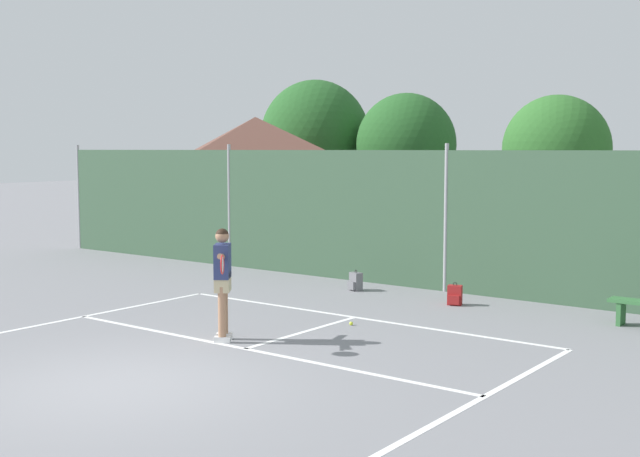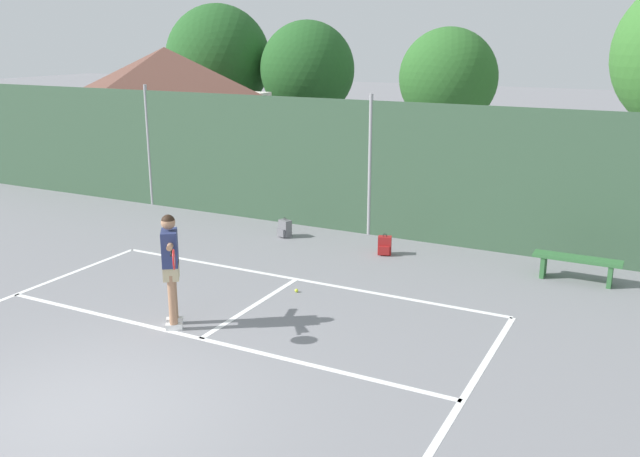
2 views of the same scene
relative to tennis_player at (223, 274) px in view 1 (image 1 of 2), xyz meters
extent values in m
plane|color=gray|center=(0.65, -2.65, -1.11)|extent=(120.00, 120.00, 0.00)
cube|color=white|center=(0.65, 2.85, -1.11)|extent=(8.20, 0.10, 0.01)
cube|color=white|center=(4.75, -2.65, -1.11)|extent=(0.10, 11.00, 0.01)
cube|color=white|center=(0.65, -0.18, -1.11)|extent=(8.20, 0.10, 0.01)
cube|color=white|center=(0.65, 1.31, -1.11)|extent=(0.10, 2.97, 0.01)
cube|color=#38563D|center=(0.65, 6.35, 0.44)|extent=(26.00, 0.05, 3.11)
cylinder|color=#99999E|center=(-12.35, 6.35, 0.52)|extent=(0.09, 0.09, 3.26)
cylinder|color=#99999E|center=(-5.85, 6.35, 0.52)|extent=(0.09, 0.09, 3.26)
cylinder|color=#99999E|center=(0.65, 6.35, 0.52)|extent=(0.09, 0.09, 3.26)
cube|color=silver|center=(-8.23, 10.08, 0.22)|extent=(5.21, 4.68, 2.65)
pyramid|color=brown|center=(-8.23, 10.08, 2.29)|extent=(5.63, 5.06, 1.50)
cylinder|color=brown|center=(-9.72, 15.14, -0.22)|extent=(0.36, 0.36, 1.78)
ellipsoid|color=#235623|center=(-9.72, 15.14, 2.49)|extent=(4.27, 3.85, 4.27)
cylinder|color=brown|center=(-5.70, 15.14, -0.23)|extent=(0.36, 0.36, 1.76)
ellipsoid|color=#235623|center=(-5.70, 15.14, 2.18)|extent=(3.59, 3.23, 3.59)
cylinder|color=brown|center=(-0.28, 15.14, -0.26)|extent=(0.36, 0.36, 1.71)
ellipsoid|color=#2D6628|center=(-0.28, 15.14, 2.02)|extent=(3.35, 3.02, 3.35)
cube|color=silver|center=(-0.08, 0.11, -1.06)|extent=(0.28, 0.25, 0.10)
cube|color=silver|center=(0.06, -0.09, -1.06)|extent=(0.28, 0.25, 0.10)
cylinder|color=#A37556|center=(-0.08, 0.11, -0.60)|extent=(0.13, 0.13, 0.82)
cylinder|color=#A37556|center=(0.06, -0.09, -0.60)|extent=(0.13, 0.13, 0.82)
cube|color=tan|center=(-0.01, 0.01, -0.13)|extent=(0.41, 0.43, 0.32)
cube|color=navy|center=(-0.01, 0.01, 0.21)|extent=(0.43, 0.46, 0.56)
sphere|color=#A37556|center=(-0.01, 0.01, 0.62)|extent=(0.22, 0.22, 0.22)
sphere|color=black|center=(-0.01, 0.01, 0.64)|extent=(0.21, 0.21, 0.21)
cylinder|color=#A37556|center=(0.13, -0.14, 0.31)|extent=(0.40, 0.50, 0.17)
cylinder|color=#A37556|center=(-0.18, 0.23, 0.26)|extent=(0.37, 0.46, 0.22)
cylinder|color=black|center=(0.27, -0.28, 0.26)|extent=(0.21, 0.26, 0.04)
torus|color=red|center=(0.51, -0.54, 0.26)|extent=(0.20, 0.26, 0.30)
cylinder|color=silver|center=(0.51, -0.54, 0.26)|extent=(0.16, 0.21, 0.26)
sphere|color=#CCE033|center=(0.99, 2.24, -1.08)|extent=(0.07, 0.07, 0.07)
cube|color=slate|center=(-0.99, 5.26, -0.91)|extent=(0.33, 0.27, 0.40)
cube|color=slate|center=(-1.03, 5.15, -0.99)|extent=(0.23, 0.13, 0.18)
torus|color=black|center=(-0.99, 5.26, -0.69)|extent=(0.09, 0.04, 0.09)
cube|color=maroon|center=(1.56, 5.07, -0.91)|extent=(0.32, 0.26, 0.40)
cube|color=maroon|center=(1.60, 4.95, -0.99)|extent=(0.23, 0.12, 0.18)
torus|color=black|center=(1.56, 5.07, -0.69)|extent=(0.09, 0.04, 0.09)
cube|color=#336B38|center=(4.82, 5.17, -0.89)|extent=(0.08, 0.32, 0.45)
camera|label=1|loc=(9.15, -9.47, 2.03)|focal=45.66mm
camera|label=2|loc=(6.72, -7.97, 3.38)|focal=38.57mm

